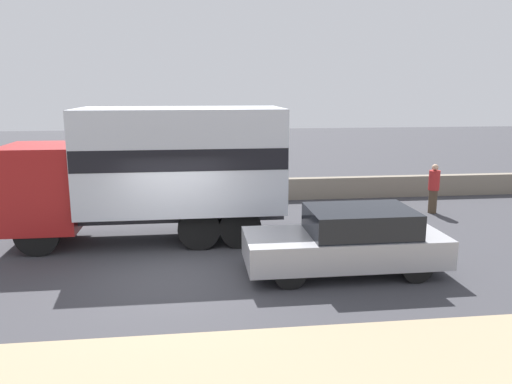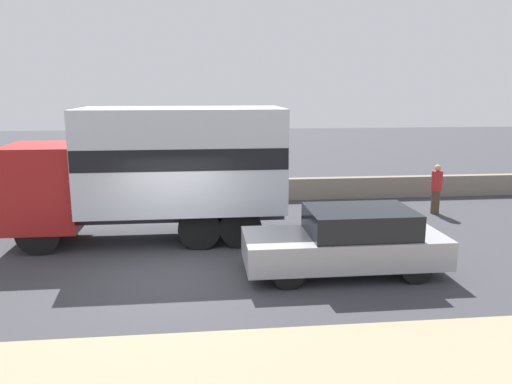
{
  "view_description": "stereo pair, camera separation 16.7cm",
  "coord_description": "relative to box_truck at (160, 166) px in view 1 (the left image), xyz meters",
  "views": [
    {
      "loc": [
        0.51,
        -10.55,
        4.1
      ],
      "look_at": [
        1.97,
        1.32,
        1.59
      ],
      "focal_mm": 35.0,
      "sensor_mm": 36.0,
      "label": 1
    },
    {
      "loc": [
        0.68,
        -10.57,
        4.1
      ],
      "look_at": [
        1.97,
        1.32,
        1.59
      ],
      "focal_mm": 35.0,
      "sensor_mm": 36.0,
      "label": 2
    }
  ],
  "objects": [
    {
      "name": "stone_wall_backdrop",
      "position": [
        0.43,
        4.59,
        -1.65
      ],
      "size": [
        60.0,
        0.35,
        0.79
      ],
      "color": "gray",
      "rests_on": "ground_plane"
    },
    {
      "name": "box_truck",
      "position": [
        0.0,
        0.0,
        0.0
      ],
      "size": [
        7.19,
        2.54,
        3.59
      ],
      "rotation": [
        0.0,
        0.0,
        3.14
      ],
      "color": "maroon",
      "rests_on": "ground_plane"
    },
    {
      "name": "pedestrian",
      "position": [
        8.76,
        1.98,
        -1.2
      ],
      "size": [
        0.36,
        0.36,
        1.64
      ],
      "color": "#473828",
      "rests_on": "ground_plane"
    },
    {
      "name": "car_hatchback",
      "position": [
        4.31,
        -2.98,
        -1.31
      ],
      "size": [
        4.45,
        1.79,
        1.47
      ],
      "rotation": [
        0.0,
        0.0,
        3.14
      ],
      "color": "#9E9EA3",
      "rests_on": "ground_plane"
    },
    {
      "name": "ground_plane",
      "position": [
        0.43,
        -2.81,
        -2.05
      ],
      "size": [
        80.0,
        80.0,
        0.0
      ],
      "primitive_type": "plane",
      "color": "#38383D"
    }
  ]
}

